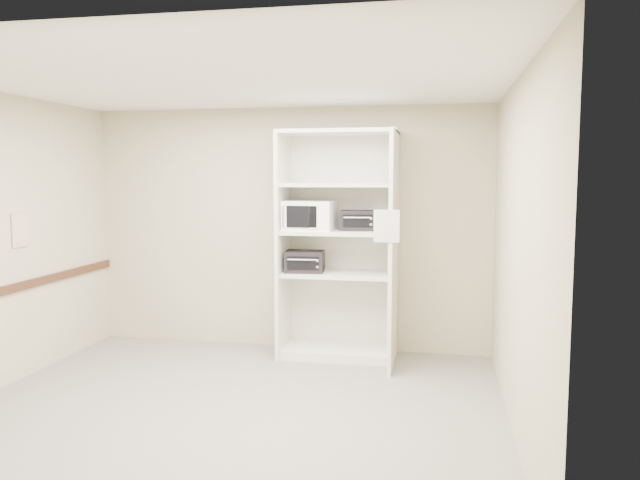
% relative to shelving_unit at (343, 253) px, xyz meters
% --- Properties ---
extents(floor, '(4.50, 4.00, 0.01)m').
position_rel_shelving_unit_xyz_m(floor, '(-0.67, -1.70, -1.13)').
color(floor, slate).
rests_on(floor, ground).
extents(ceiling, '(4.50, 4.00, 0.01)m').
position_rel_shelving_unit_xyz_m(ceiling, '(-0.67, -1.70, 1.57)').
color(ceiling, white).
extents(wall_back, '(4.50, 0.02, 2.70)m').
position_rel_shelving_unit_xyz_m(wall_back, '(-0.67, 0.30, 0.22)').
color(wall_back, tan).
rests_on(wall_back, ground).
extents(wall_front, '(4.50, 0.02, 2.70)m').
position_rel_shelving_unit_xyz_m(wall_front, '(-0.67, -3.70, 0.22)').
color(wall_front, tan).
rests_on(wall_front, ground).
extents(wall_right, '(0.02, 4.00, 2.70)m').
position_rel_shelving_unit_xyz_m(wall_right, '(1.58, -1.70, 0.22)').
color(wall_right, tan).
rests_on(wall_right, ground).
extents(shelving_unit, '(1.24, 0.92, 2.42)m').
position_rel_shelving_unit_xyz_m(shelving_unit, '(0.00, 0.00, 0.00)').
color(shelving_unit, silver).
rests_on(shelving_unit, floor).
extents(microwave, '(0.53, 0.41, 0.31)m').
position_rel_shelving_unit_xyz_m(microwave, '(-0.35, -0.05, 0.39)').
color(microwave, white).
rests_on(microwave, shelving_unit).
extents(toaster_oven_upper, '(0.39, 0.31, 0.21)m').
position_rel_shelving_unit_xyz_m(toaster_oven_upper, '(0.16, 0.04, 0.34)').
color(toaster_oven_upper, black).
rests_on(toaster_oven_upper, shelving_unit).
extents(toaster_oven_lower, '(0.43, 0.34, 0.22)m').
position_rel_shelving_unit_xyz_m(toaster_oven_lower, '(-0.40, -0.05, -0.10)').
color(toaster_oven_lower, black).
rests_on(toaster_oven_lower, shelving_unit).
extents(paper_sign, '(0.24, 0.02, 0.30)m').
position_rel_shelving_unit_xyz_m(paper_sign, '(0.52, -0.63, 0.34)').
color(paper_sign, white).
rests_on(paper_sign, shelving_unit).
extents(wall_poster, '(0.01, 0.23, 0.32)m').
position_rel_shelving_unit_xyz_m(wall_poster, '(-2.90, -1.26, 0.30)').
color(wall_poster, silver).
rests_on(wall_poster, wall_left).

